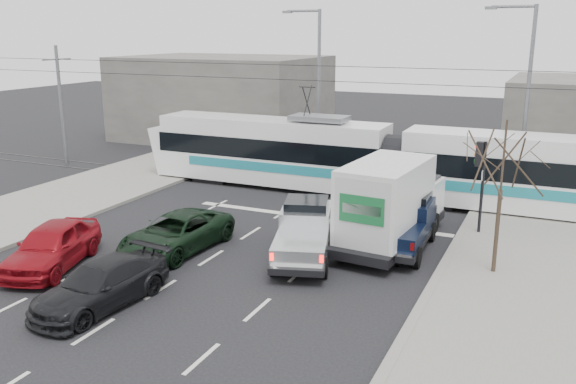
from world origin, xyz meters
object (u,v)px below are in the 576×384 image
at_px(bare_tree, 503,163).
at_px(street_lamp_near, 524,89).
at_px(street_lamp_far, 316,79).
at_px(silver_pickup, 305,230).
at_px(box_truck, 391,204).
at_px(traffic_signal, 480,167).
at_px(red_car, 52,246).
at_px(dark_car, 101,285).
at_px(tram, 395,161).
at_px(green_car, 177,233).
at_px(navy_pickup, 405,223).

relative_size(bare_tree, street_lamp_near, 0.56).
xyz_separation_m(street_lamp_far, silver_pickup, (5.40, -14.35, -4.17)).
height_order(bare_tree, box_truck, bare_tree).
relative_size(traffic_signal, street_lamp_far, 0.40).
distance_m(bare_tree, street_lamp_near, 11.58).
distance_m(street_lamp_far, red_car, 19.55).
height_order(street_lamp_near, dark_car, street_lamp_near).
xyz_separation_m(traffic_signal, tram, (-4.34, 3.94, -0.92)).
relative_size(bare_tree, tram, 0.20).
relative_size(tram, dark_car, 5.57).
xyz_separation_m(traffic_signal, street_lamp_far, (-10.66, 9.50, 2.37)).
xyz_separation_m(silver_pickup, red_car, (-7.33, -4.61, -0.16)).
bearing_deg(street_lamp_far, silver_pickup, -69.40).
distance_m(tram, red_car, 15.77).
relative_size(bare_tree, silver_pickup, 0.91).
bearing_deg(bare_tree, green_car, -167.68).
relative_size(tram, silver_pickup, 4.58).
distance_m(street_lamp_far, dark_car, 21.17).
distance_m(traffic_signal, street_lamp_far, 14.47).
relative_size(traffic_signal, box_truck, 0.53).
bearing_deg(dark_car, traffic_signal, 57.17).
xyz_separation_m(tram, navy_pickup, (2.16, -6.58, -0.85)).
height_order(red_car, dark_car, red_car).
xyz_separation_m(traffic_signal, street_lamp_near, (0.84, 7.50, 2.37)).
relative_size(green_car, red_car, 1.07).
height_order(street_lamp_far, green_car, street_lamp_far).
xyz_separation_m(traffic_signal, green_car, (-9.69, -6.36, -2.06)).
bearing_deg(red_car, traffic_signal, 19.93).
bearing_deg(bare_tree, red_car, -158.29).
distance_m(traffic_signal, tram, 5.94).
distance_m(bare_tree, box_truck, 4.67).
bearing_deg(navy_pickup, dark_car, -130.97).
height_order(bare_tree, dark_car, bare_tree).
distance_m(box_truck, red_car, 12.02).
bearing_deg(box_truck, street_lamp_near, 75.42).
distance_m(navy_pickup, green_car, 8.38).
bearing_deg(silver_pickup, street_lamp_far, 93.12).
bearing_deg(box_truck, dark_car, -121.35).
height_order(bare_tree, navy_pickup, bare_tree).
distance_m(street_lamp_far, green_car, 16.50).
bearing_deg(bare_tree, silver_pickup, -172.41).
bearing_deg(green_car, bare_tree, 15.56).
relative_size(bare_tree, box_truck, 0.74).
height_order(bare_tree, silver_pickup, bare_tree).
relative_size(street_lamp_near, tram, 0.36).
height_order(bare_tree, street_lamp_near, street_lamp_near).
height_order(street_lamp_near, green_car, street_lamp_near).
xyz_separation_m(traffic_signal, dark_car, (-9.05, -11.13, -2.08)).
distance_m(box_truck, navy_pickup, 0.87).
height_order(traffic_signal, red_car, traffic_signal).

